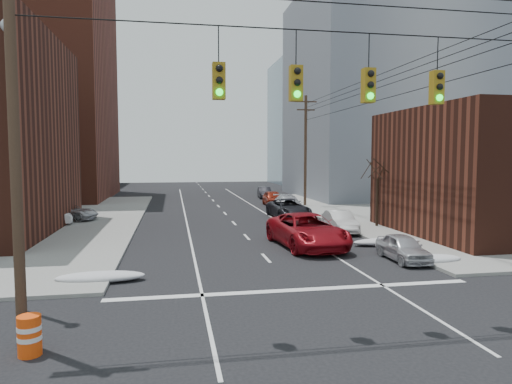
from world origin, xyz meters
name	(u,v)px	position (x,y,z in m)	size (l,w,h in m)	color
ground	(368,370)	(0.00, 0.00, 0.00)	(160.00, 160.00, 0.00)	black
building_brick_far	(45,151)	(-26.00, 74.00, 6.00)	(22.00, 18.00, 12.00)	#451E14
building_office	(387,96)	(22.00, 44.00, 12.50)	(22.00, 20.00, 25.00)	gray
building_glass	(331,123)	(24.00, 70.00, 11.00)	(20.00, 18.00, 22.00)	gray
utility_pole_left	(14,127)	(-8.50, 3.00, 5.78)	(2.20, 0.28, 11.00)	#473323
utility_pole_far	(305,149)	(8.50, 34.00, 5.78)	(2.20, 0.28, 11.00)	#473323
traffic_signals	(333,82)	(0.10, 2.97, 7.17)	(17.00, 0.42, 2.02)	black
street_light	(13,140)	(-9.50, 6.00, 5.54)	(0.44, 0.44, 9.32)	gray
bare_tree	(377,195)	(9.59, 20.00, 2.32)	(2.09, 2.20, 4.93)	black
snow_nw	(100,277)	(-7.40, 9.00, 0.21)	(3.50, 1.08, 0.42)	silver
snow_ne	(431,259)	(7.40, 9.50, 0.21)	(3.00, 1.08, 0.42)	silver
snow_east_far	(387,242)	(7.40, 14.00, 0.21)	(4.00, 1.08, 0.42)	silver
red_pickup	(307,231)	(2.79, 14.33, 0.92)	(3.06, 6.65, 1.85)	maroon
parked_car_a	(403,248)	(6.40, 10.32, 0.64)	(1.50, 3.73, 1.27)	silver
parked_car_b	(340,222)	(6.40, 18.77, 0.70)	(1.48, 4.25, 1.40)	silver
parked_car_c	(289,208)	(4.80, 26.20, 0.77)	(2.56, 5.56, 1.54)	black
parked_car_d	(288,204)	(5.66, 29.72, 0.76)	(2.13, 5.23, 1.52)	silver
parked_car_e	(273,198)	(5.54, 35.54, 0.76)	(1.79, 4.45, 1.52)	maroon
parked_car_f	(264,192)	(6.38, 44.06, 0.66)	(1.41, 4.03, 1.33)	black
lot_car_a	(43,217)	(-13.51, 24.23, 0.78)	(1.34, 3.84, 1.26)	silver
lot_car_b	(69,212)	(-12.35, 26.79, 0.76)	(2.02, 4.39, 1.22)	#B4B3B9
construction_barrel	(29,335)	(-8.10, 2.26, 0.53)	(0.60, 0.60, 1.03)	#F8490D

